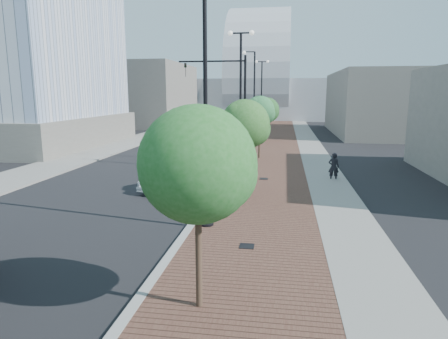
# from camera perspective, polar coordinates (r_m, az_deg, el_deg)

# --- Properties ---
(sidewalk) EXTENTS (7.00, 140.00, 0.12)m
(sidewalk) POSITION_cam_1_polar(r_m,az_deg,el_deg) (45.09, 8.54, 4.16)
(sidewalk) COLOR #4C2D23
(sidewalk) RESTS_ON ground
(concrete_strip) EXTENTS (2.40, 140.00, 0.13)m
(concrete_strip) POSITION_cam_1_polar(r_m,az_deg,el_deg) (45.17, 11.98, 4.06)
(concrete_strip) COLOR slate
(concrete_strip) RESTS_ON ground
(curb) EXTENTS (0.30, 140.00, 0.14)m
(curb) POSITION_cam_1_polar(r_m,az_deg,el_deg) (45.23, 4.09, 4.29)
(curb) COLOR gray
(curb) RESTS_ON ground
(west_sidewalk) EXTENTS (4.00, 140.00, 0.12)m
(west_sidewalk) POSITION_cam_1_polar(r_m,az_deg,el_deg) (48.04, -11.60, 4.47)
(west_sidewalk) COLOR slate
(west_sidewalk) RESTS_ON ground
(white_sedan) EXTENTS (2.43, 4.18, 1.30)m
(white_sedan) POSITION_cam_1_polar(r_m,az_deg,el_deg) (22.28, -8.05, -1.17)
(white_sedan) COLOR silver
(white_sedan) RESTS_ON ground
(dark_car_mid) EXTENTS (2.38, 4.41, 1.18)m
(dark_car_mid) POSITION_cam_1_polar(r_m,az_deg,el_deg) (34.91, -6.73, 3.13)
(dark_car_mid) COLOR black
(dark_car_mid) RESTS_ON ground
(dark_car_far) EXTENTS (3.18, 5.74, 1.57)m
(dark_car_far) POSITION_cam_1_polar(r_m,az_deg,el_deg) (39.92, -0.89, 4.47)
(dark_car_far) COLOR black
(dark_car_far) RESTS_ON ground
(pedestrian) EXTENTS (0.65, 0.44, 1.74)m
(pedestrian) POSITION_cam_1_polar(r_m,az_deg,el_deg) (24.97, 15.50, 0.36)
(pedestrian) COLOR black
(pedestrian) RESTS_ON ground
(streetlight_1) EXTENTS (1.44, 0.56, 9.21)m
(streetlight_1) POSITION_cam_1_polar(r_m,az_deg,el_deg) (15.13, -3.08, 7.36)
(streetlight_1) COLOR black
(streetlight_1) RESTS_ON ground
(streetlight_2) EXTENTS (1.72, 0.56, 9.28)m
(streetlight_2) POSITION_cam_1_polar(r_m,az_deg,el_deg) (26.96, 2.39, 9.94)
(streetlight_2) COLOR black
(streetlight_2) RESTS_ON ground
(streetlight_3) EXTENTS (1.44, 0.56, 9.21)m
(streetlight_3) POSITION_cam_1_polar(r_m,az_deg,el_deg) (38.92, 4.18, 9.52)
(streetlight_3) COLOR black
(streetlight_3) RESTS_ON ground
(streetlight_4) EXTENTS (1.72, 0.56, 9.28)m
(streetlight_4) POSITION_cam_1_polar(r_m,az_deg,el_deg) (50.88, 5.41, 10.36)
(streetlight_4) COLOR black
(streetlight_4) RESTS_ON ground
(traffic_mast) EXTENTS (5.09, 0.20, 8.00)m
(traffic_mast) POSITION_cam_1_polar(r_m,az_deg,el_deg) (30.04, 1.30, 10.36)
(traffic_mast) COLOR black
(traffic_mast) RESTS_ON ground
(tree_0) EXTENTS (2.77, 2.77, 5.05)m
(tree_0) POSITION_cam_1_polar(r_m,az_deg,el_deg) (9.16, -3.50, 0.68)
(tree_0) COLOR #382619
(tree_0) RESTS_ON ground
(tree_1) EXTENTS (2.52, 2.50, 5.00)m
(tree_1) POSITION_cam_1_polar(r_m,az_deg,el_deg) (19.97, 3.16, 6.47)
(tree_1) COLOR #382619
(tree_1) RESTS_ON ground
(tree_2) EXTENTS (2.40, 2.36, 5.09)m
(tree_2) POSITION_cam_1_polar(r_m,az_deg,el_deg) (31.90, 5.27, 8.39)
(tree_2) COLOR #382619
(tree_2) RESTS_ON ground
(tree_3) EXTENTS (2.75, 2.75, 4.84)m
(tree_3) POSITION_cam_1_polar(r_m,az_deg,el_deg) (43.89, 6.22, 8.48)
(tree_3) COLOR #382619
(tree_3) RESTS_ON ground
(tower_podium) EXTENTS (19.00, 19.00, 3.00)m
(tower_podium) POSITION_cam_1_polar(r_m,az_deg,el_deg) (46.12, -28.20, 4.94)
(tower_podium) COLOR #64605A
(tower_podium) RESTS_ON ground
(convention_center) EXTENTS (50.00, 30.00, 50.00)m
(convention_center) POSITION_cam_1_polar(r_m,az_deg,el_deg) (89.96, 5.21, 11.34)
(convention_center) COLOR #A6A9B0
(convention_center) RESTS_ON ground
(commercial_block_nw) EXTENTS (14.00, 20.00, 10.00)m
(commercial_block_nw) POSITION_cam_1_polar(r_m,az_deg,el_deg) (68.94, -11.53, 10.48)
(commercial_block_nw) COLOR #66635C
(commercial_block_nw) RESTS_ON ground
(commercial_block_ne) EXTENTS (12.00, 22.00, 8.00)m
(commercial_block_ne) POSITION_cam_1_polar(r_m,az_deg,el_deg) (56.20, 21.71, 8.86)
(commercial_block_ne) COLOR slate
(commercial_block_ne) RESTS_ON ground
(utility_cover_1) EXTENTS (0.50, 0.50, 0.02)m
(utility_cover_1) POSITION_cam_1_polar(r_m,az_deg,el_deg) (13.84, 3.30, -10.94)
(utility_cover_1) COLOR black
(utility_cover_1) RESTS_ON sidewalk
(utility_cover_2) EXTENTS (0.50, 0.50, 0.02)m
(utility_cover_2) POSITION_cam_1_polar(r_m,az_deg,el_deg) (24.37, 5.74, -1.33)
(utility_cover_2) COLOR black
(utility_cover_2) RESTS_ON sidewalk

